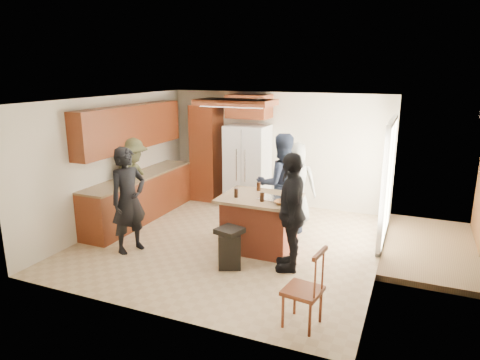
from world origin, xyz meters
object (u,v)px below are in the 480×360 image
at_px(trash_bin, 230,247).
at_px(spindle_chair, 304,291).
at_px(person_behind_left, 281,184).
at_px(person_front_left, 129,200).
at_px(person_side_right, 291,212).
at_px(refrigerator, 247,166).
at_px(person_counter, 133,181).
at_px(kitchen_island, 260,222).
at_px(person_behind_right, 296,183).

height_order(trash_bin, spindle_chair, spindle_chair).
bearing_deg(spindle_chair, trash_bin, 143.02).
bearing_deg(person_behind_left, person_front_left, 8.17).
bearing_deg(person_side_right, refrigerator, -161.03).
xyz_separation_m(person_counter, kitchen_island, (2.73, -0.23, -0.38)).
distance_m(person_behind_left, person_behind_right, 0.61).
bearing_deg(refrigerator, person_behind_right, -28.38).
distance_m(person_behind_right, person_side_right, 2.06).
xyz_separation_m(person_counter, trash_bin, (2.54, -1.04, -0.54)).
distance_m(person_front_left, person_side_right, 2.69).
xyz_separation_m(person_behind_right, trash_bin, (-0.38, -2.32, -0.49)).
relative_size(person_front_left, refrigerator, 0.99).
xyz_separation_m(refrigerator, kitchen_island, (1.11, -2.20, -0.43)).
distance_m(person_front_left, kitchen_island, 2.21).
bearing_deg(trash_bin, refrigerator, 106.95).
relative_size(refrigerator, trash_bin, 2.86).
height_order(person_front_left, refrigerator, refrigerator).
bearing_deg(refrigerator, person_side_right, -56.42).
relative_size(person_front_left, person_counter, 1.04).
relative_size(refrigerator, spindle_chair, 1.81).
relative_size(person_behind_right, spindle_chair, 1.63).
relative_size(person_behind_right, person_counter, 0.95).
relative_size(person_front_left, kitchen_island, 1.39).
bearing_deg(refrigerator, person_behind_left, -47.50).
distance_m(trash_bin, spindle_chair, 1.83).
xyz_separation_m(person_behind_left, trash_bin, (-0.26, -1.73, -0.61)).
bearing_deg(kitchen_island, person_front_left, -155.63).
height_order(person_behind_right, person_counter, person_counter).
bearing_deg(person_behind_right, person_behind_left, 69.01).
height_order(person_behind_left, person_behind_right, person_behind_left).
height_order(person_front_left, spindle_chair, person_front_left).
xyz_separation_m(person_front_left, person_behind_right, (2.17, 2.39, -0.08)).
bearing_deg(person_behind_right, person_side_right, 94.73).
relative_size(person_front_left, spindle_chair, 1.78).
height_order(person_behind_right, kitchen_island, person_behind_right).
height_order(person_front_left, person_behind_left, person_behind_left).
bearing_deg(person_behind_right, person_front_left, 38.69).
bearing_deg(kitchen_island, person_counter, 175.26).
height_order(person_side_right, trash_bin, person_side_right).
bearing_deg(person_counter, person_side_right, -90.94).
bearing_deg(person_counter, person_front_left, -135.04).
distance_m(person_behind_right, kitchen_island, 1.55).
distance_m(kitchen_island, trash_bin, 0.85).
distance_m(refrigerator, spindle_chair, 4.78).
xyz_separation_m(person_behind_right, refrigerator, (-1.30, 0.70, 0.09)).
relative_size(kitchen_island, trash_bin, 2.03).
height_order(person_side_right, spindle_chair, person_side_right).
bearing_deg(person_counter, refrigerator, -28.28).
distance_m(person_behind_left, person_counter, 2.89).
distance_m(person_front_left, trash_bin, 1.88).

